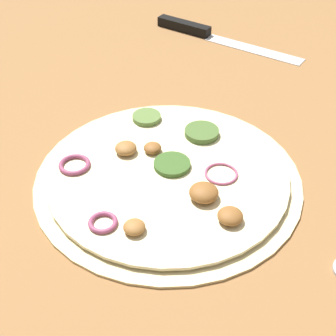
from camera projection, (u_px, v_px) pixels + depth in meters
name	position (u px, v px, depth m)	size (l,w,h in m)	color
ground_plane	(168.00, 179.00, 0.57)	(3.00, 3.00, 0.00)	olive
pizza	(168.00, 174.00, 0.56)	(0.32, 0.32, 0.03)	beige
knife	(201.00, 32.00, 0.88)	(0.30, 0.07, 0.02)	silver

